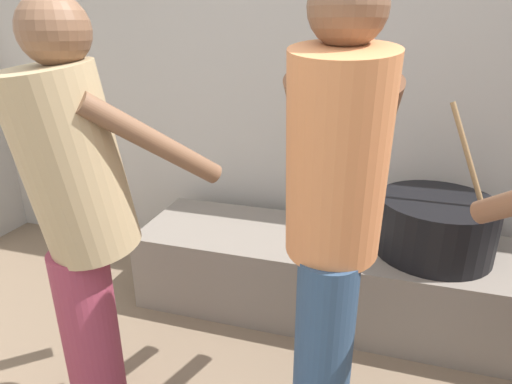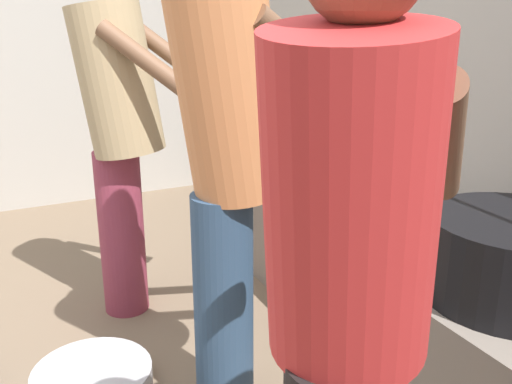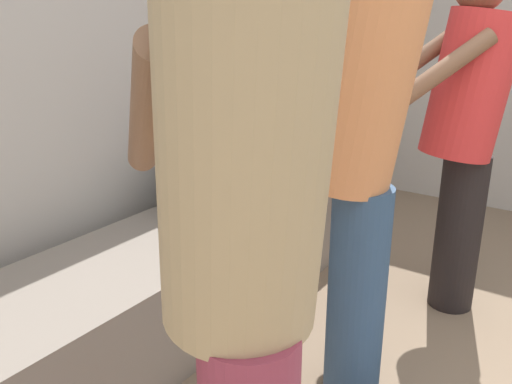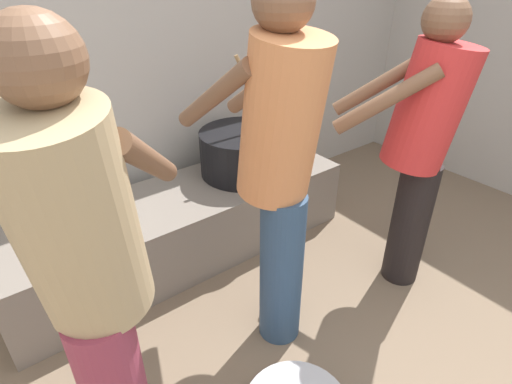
# 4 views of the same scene
# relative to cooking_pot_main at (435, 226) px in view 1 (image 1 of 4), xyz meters

# --- Properties ---
(block_enclosure_rear) EXTENTS (5.26, 0.20, 1.92)m
(block_enclosure_rear) POSITION_rel_cooking_pot_main_xyz_m (-0.51, 0.51, 0.39)
(block_enclosure_rear) COLOR #ADA8A0
(block_enclosure_rear) RESTS_ON ground_plane
(hearth_ledge) EXTENTS (2.09, 0.60, 0.43)m
(hearth_ledge) POSITION_rel_cooking_pot_main_xyz_m (-0.47, -0.01, -0.35)
(hearth_ledge) COLOR slate
(hearth_ledge) RESTS_ON ground_plane
(cooking_pot_main) EXTENTS (0.55, 0.55, 0.73)m
(cooking_pot_main) POSITION_rel_cooking_pot_main_xyz_m (0.00, 0.00, 0.00)
(cooking_pot_main) COLOR black
(cooking_pot_main) RESTS_ON hearth_ledge
(cook_in_orange_shirt) EXTENTS (0.37, 0.69, 1.63)m
(cook_in_orange_shirt) POSITION_rel_cooking_pot_main_xyz_m (-0.41, -0.82, 0.37)
(cook_in_orange_shirt) COLOR navy
(cook_in_orange_shirt) RESTS_ON ground_plane
(cook_in_tan_shirt) EXTENTS (0.66, 0.71, 1.56)m
(cook_in_tan_shirt) POSITION_rel_cooking_pot_main_xyz_m (-1.22, -0.97, 0.33)
(cook_in_tan_shirt) COLOR #8C3347
(cook_in_tan_shirt) RESTS_ON ground_plane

